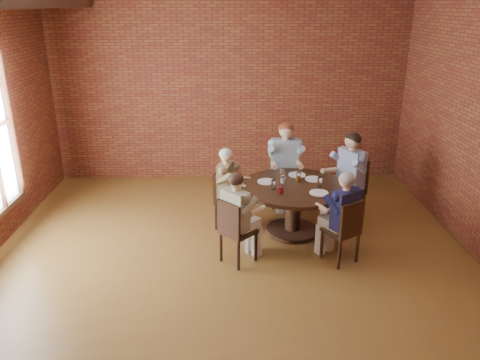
{
  "coord_description": "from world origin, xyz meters",
  "views": [
    {
      "loc": [
        -0.06,
        -5.15,
        3.2
      ],
      "look_at": [
        0.12,
        1.0,
        0.87
      ],
      "focal_mm": 35.0,
      "sensor_mm": 36.0,
      "label": 1
    }
  ],
  "objects_px": {
    "chair_e": "(345,229)",
    "chair_c": "(224,196)",
    "diner_a": "(348,177)",
    "diner_d": "(238,218)",
    "diner_c": "(229,189)",
    "chair_d": "(234,230)",
    "smartphone": "(319,190)",
    "chair_a": "(351,186)",
    "chair_b": "(284,173)",
    "diner_e": "(342,218)",
    "diner_b": "(285,165)",
    "dining_table": "(294,200)"
  },
  "relations": [
    {
      "from": "chair_e",
      "to": "diner_d",
      "type": "bearing_deg",
      "value": -35.17
    },
    {
      "from": "diner_a",
      "to": "diner_b",
      "type": "relative_size",
      "value": 0.98
    },
    {
      "from": "diner_e",
      "to": "chair_a",
      "type": "bearing_deg",
      "value": -140.88
    },
    {
      "from": "diner_c",
      "to": "diner_d",
      "type": "relative_size",
      "value": 0.99
    },
    {
      "from": "diner_b",
      "to": "smartphone",
      "type": "bearing_deg",
      "value": -75.76
    },
    {
      "from": "chair_a",
      "to": "diner_a",
      "type": "height_order",
      "value": "diner_a"
    },
    {
      "from": "chair_d",
      "to": "chair_e",
      "type": "distance_m",
      "value": 1.42
    },
    {
      "from": "dining_table",
      "to": "smartphone",
      "type": "xyz_separation_m",
      "value": [
        0.32,
        -0.21,
        0.23
      ]
    },
    {
      "from": "dining_table",
      "to": "diner_a",
      "type": "relative_size",
      "value": 1.12
    },
    {
      "from": "chair_d",
      "to": "smartphone",
      "type": "distance_m",
      "value": 1.38
    },
    {
      "from": "diner_d",
      "to": "diner_e",
      "type": "height_order",
      "value": "same"
    },
    {
      "from": "diner_b",
      "to": "chair_a",
      "type": "bearing_deg",
      "value": -26.76
    },
    {
      "from": "dining_table",
      "to": "chair_b",
      "type": "bearing_deg",
      "value": 90.34
    },
    {
      "from": "chair_a",
      "to": "diner_c",
      "type": "relative_size",
      "value": 0.78
    },
    {
      "from": "chair_b",
      "to": "chair_c",
      "type": "xyz_separation_m",
      "value": [
        -1.0,
        -0.88,
        -0.04
      ]
    },
    {
      "from": "diner_b",
      "to": "diner_d",
      "type": "bearing_deg",
      "value": -114.27
    },
    {
      "from": "chair_e",
      "to": "smartphone",
      "type": "distance_m",
      "value": 0.76
    },
    {
      "from": "chair_b",
      "to": "diner_b",
      "type": "xyz_separation_m",
      "value": [
        0.0,
        -0.1,
        0.18
      ]
    },
    {
      "from": "chair_d",
      "to": "diner_e",
      "type": "distance_m",
      "value": 1.39
    },
    {
      "from": "diner_a",
      "to": "diner_e",
      "type": "xyz_separation_m",
      "value": [
        -0.4,
        -1.33,
        -0.07
      ]
    },
    {
      "from": "chair_b",
      "to": "diner_e",
      "type": "relative_size",
      "value": 0.78
    },
    {
      "from": "chair_b",
      "to": "smartphone",
      "type": "relative_size",
      "value": 6.26
    },
    {
      "from": "diner_a",
      "to": "chair_c",
      "type": "distance_m",
      "value": 1.94
    },
    {
      "from": "chair_c",
      "to": "diner_b",
      "type": "bearing_deg",
      "value": -37.31
    },
    {
      "from": "diner_a",
      "to": "dining_table",
      "type": "bearing_deg",
      "value": -90.0
    },
    {
      "from": "diner_c",
      "to": "smartphone",
      "type": "relative_size",
      "value": 7.9
    },
    {
      "from": "chair_d",
      "to": "smartphone",
      "type": "xyz_separation_m",
      "value": [
        1.2,
        0.64,
        0.27
      ]
    },
    {
      "from": "chair_a",
      "to": "smartphone",
      "type": "height_order",
      "value": "chair_a"
    },
    {
      "from": "chair_b",
      "to": "diner_d",
      "type": "distance_m",
      "value": 2.11
    },
    {
      "from": "diner_a",
      "to": "smartphone",
      "type": "height_order",
      "value": "diner_a"
    },
    {
      "from": "diner_a",
      "to": "diner_b",
      "type": "height_order",
      "value": "diner_b"
    },
    {
      "from": "diner_a",
      "to": "smartphone",
      "type": "relative_size",
      "value": 8.85
    },
    {
      "from": "chair_b",
      "to": "chair_e",
      "type": "xyz_separation_m",
      "value": [
        0.55,
        -2.02,
        -0.04
      ]
    },
    {
      "from": "chair_c",
      "to": "diner_c",
      "type": "xyz_separation_m",
      "value": [
        0.07,
        -0.02,
        0.13
      ]
    },
    {
      "from": "chair_e",
      "to": "chair_c",
      "type": "bearing_deg",
      "value": -68.14
    },
    {
      "from": "chair_d",
      "to": "diner_e",
      "type": "bearing_deg",
      "value": -132.81
    },
    {
      "from": "chair_d",
      "to": "diner_b",
      "type": "bearing_deg",
      "value": -68.73
    },
    {
      "from": "chair_a",
      "to": "diner_b",
      "type": "relative_size",
      "value": 0.69
    },
    {
      "from": "diner_c",
      "to": "chair_c",
      "type": "bearing_deg",
      "value": 90.0
    },
    {
      "from": "diner_a",
      "to": "diner_d",
      "type": "relative_size",
      "value": 1.11
    },
    {
      "from": "smartphone",
      "to": "chair_c",
      "type": "bearing_deg",
      "value": 168.99
    },
    {
      "from": "chair_a",
      "to": "chair_c",
      "type": "bearing_deg",
      "value": -111.17
    },
    {
      "from": "diner_b",
      "to": "diner_c",
      "type": "relative_size",
      "value": 1.14
    },
    {
      "from": "chair_c",
      "to": "chair_e",
      "type": "relative_size",
      "value": 0.99
    },
    {
      "from": "dining_table",
      "to": "chair_e",
      "type": "xyz_separation_m",
      "value": [
        0.54,
        -0.88,
        -0.04
      ]
    },
    {
      "from": "diner_a",
      "to": "chair_d",
      "type": "bearing_deg",
      "value": -82.1
    },
    {
      "from": "diner_a",
      "to": "diner_d",
      "type": "bearing_deg",
      "value": -82.33
    },
    {
      "from": "chair_a",
      "to": "chair_e",
      "type": "bearing_deg",
      "value": -46.45
    },
    {
      "from": "diner_d",
      "to": "chair_c",
      "type": "bearing_deg",
      "value": -34.25
    },
    {
      "from": "chair_b",
      "to": "diner_b",
      "type": "bearing_deg",
      "value": -90.0
    }
  ]
}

